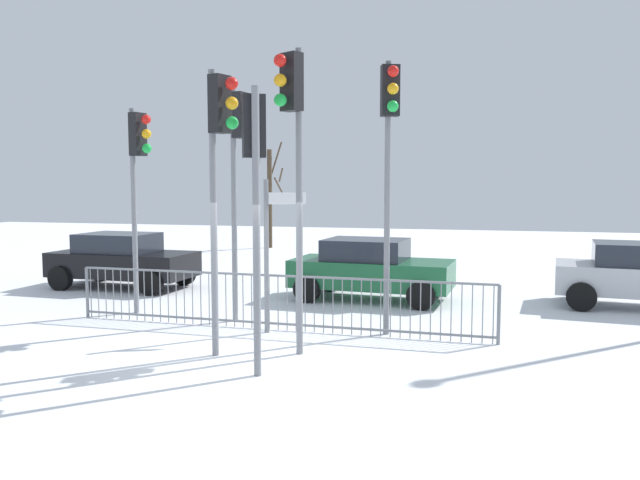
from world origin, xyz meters
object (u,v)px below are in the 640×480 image
(traffic_light_rear_right, at_px, (293,132))
(bare_tree_left, at_px, (270,195))
(car_green_mid, at_px, (370,268))
(car_black_near, at_px, (122,259))
(traffic_light_mid_right, at_px, (254,166))
(traffic_light_foreground_right, at_px, (138,164))
(direction_sign_post, at_px, (270,247))
(traffic_light_rear_left, at_px, (389,136))
(traffic_light_mid_left, at_px, (219,148))
(traffic_light_foreground_left, at_px, (240,151))

(traffic_light_rear_right, relative_size, bare_tree_left, 1.03)
(car_green_mid, bearing_deg, bare_tree_left, 124.33)
(traffic_light_rear_right, height_order, car_black_near, traffic_light_rear_right)
(traffic_light_mid_right, height_order, car_black_near, traffic_light_mid_right)
(traffic_light_mid_right, distance_m, traffic_light_foreground_right, 5.21)
(traffic_light_mid_right, height_order, bare_tree_left, bare_tree_left)
(bare_tree_left, bearing_deg, direction_sign_post, -71.02)
(direction_sign_post, height_order, car_black_near, direction_sign_post)
(traffic_light_foreground_right, distance_m, direction_sign_post, 3.76)
(traffic_light_mid_right, relative_size, car_green_mid, 1.06)
(traffic_light_rear_right, xyz_separation_m, bare_tree_left, (-6.08, 16.50, -1.28))
(traffic_light_foreground_right, bearing_deg, traffic_light_rear_right, 75.13)
(traffic_light_mid_right, bearing_deg, direction_sign_post, 75.65)
(traffic_light_mid_right, height_order, direction_sign_post, traffic_light_mid_right)
(traffic_light_rear_left, xyz_separation_m, car_green_mid, (-0.95, 3.53, -2.88))
(traffic_light_rear_right, relative_size, traffic_light_rear_left, 0.99)
(traffic_light_foreground_right, relative_size, direction_sign_post, 1.53)
(traffic_light_mid_left, bearing_deg, car_black_near, -117.94)
(traffic_light_mid_right, distance_m, traffic_light_mid_left, 1.13)
(traffic_light_foreground_left, relative_size, car_black_near, 1.22)
(traffic_light_mid_left, relative_size, traffic_light_foreground_right, 1.05)
(traffic_light_mid_right, bearing_deg, traffic_light_foreground_left, 86.48)
(traffic_light_rear_left, bearing_deg, traffic_light_mid_right, 41.01)
(traffic_light_mid_right, distance_m, traffic_light_foreground_left, 3.58)
(traffic_light_foreground_right, distance_m, car_green_mid, 5.87)
(bare_tree_left, bearing_deg, traffic_light_rear_right, -69.78)
(traffic_light_mid_left, height_order, traffic_light_rear_left, traffic_light_rear_left)
(traffic_light_foreground_left, distance_m, traffic_light_rear_left, 3.11)
(traffic_light_rear_right, bearing_deg, traffic_light_rear_left, -99.16)
(traffic_light_foreground_left, bearing_deg, traffic_light_rear_left, 91.27)
(traffic_light_foreground_left, xyz_separation_m, traffic_light_rear_left, (3.06, -0.47, 0.21))
(direction_sign_post, xyz_separation_m, car_green_mid, (1.24, 3.79, -0.85))
(traffic_light_rear_left, bearing_deg, traffic_light_mid_left, 21.24)
(traffic_light_rear_left, height_order, direction_sign_post, traffic_light_rear_left)
(traffic_light_mid_right, distance_m, car_black_near, 9.17)
(traffic_light_foreground_left, xyz_separation_m, car_black_near, (-4.67, 3.14, -2.67))
(traffic_light_foreground_left, bearing_deg, traffic_light_rear_right, 49.11)
(traffic_light_rear_left, relative_size, car_green_mid, 1.27)
(traffic_light_foreground_left, distance_m, car_black_near, 6.23)
(car_black_near, distance_m, bare_tree_left, 11.28)
(traffic_light_mid_right, relative_size, car_black_near, 1.08)
(traffic_light_foreground_left, xyz_separation_m, car_green_mid, (2.11, 3.06, -2.67))
(traffic_light_mid_left, bearing_deg, traffic_light_rear_right, 126.57)
(traffic_light_rear_left, height_order, car_black_near, traffic_light_rear_left)
(traffic_light_mid_left, height_order, car_green_mid, traffic_light_mid_left)
(traffic_light_foreground_left, distance_m, car_green_mid, 4.58)
(traffic_light_foreground_right, relative_size, car_green_mid, 1.12)
(traffic_light_mid_right, distance_m, bare_tree_left, 18.49)
(traffic_light_mid_right, bearing_deg, traffic_light_foreground_right, 109.98)
(traffic_light_rear_right, distance_m, car_black_near, 8.83)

